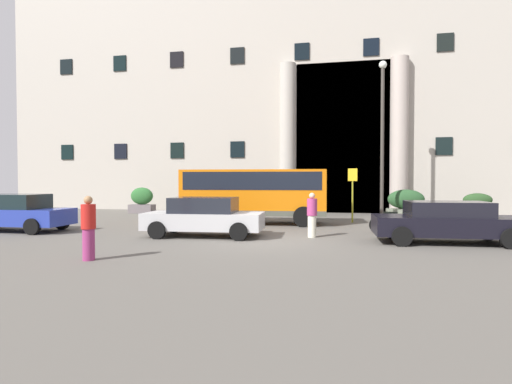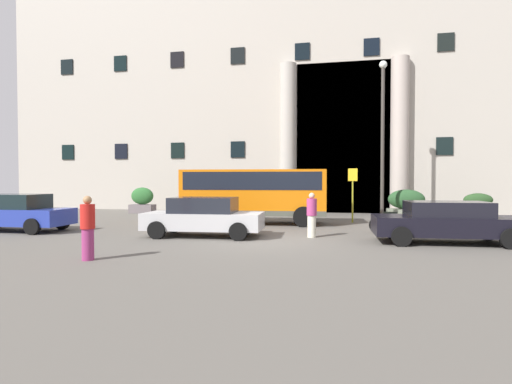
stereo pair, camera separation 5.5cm
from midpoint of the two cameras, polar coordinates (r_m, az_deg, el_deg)
The scene contains 15 objects.
ground_plane at distance 13.97m, azimuth 0.73°, elevation -7.02°, with size 80.00×64.00×0.12m, color #5A5650.
office_building_facade at distance 31.97m, azimuth 7.12°, elevation 14.63°, with size 42.26×9.77×18.53m.
orange_minibus at distance 19.50m, azimuth -0.31°, elevation 0.11°, with size 6.79×3.04×2.53m.
bus_stop_sign at distance 20.54m, azimuth 13.03°, elevation 0.39°, with size 0.44×0.08×2.61m.
hedge_planter_entrance_left at distance 25.27m, azimuth 28.05°, elevation -1.73°, with size 1.53×0.78×1.35m.
hedge_planter_west at distance 26.84m, azimuth -15.43°, elevation -1.16°, with size 1.53×0.74×1.60m.
hedge_planter_far_east at distance 24.25m, azimuth 19.82°, elevation -1.55°, with size 2.03×1.00×1.54m.
parked_compact_extra at distance 19.28m, azimuth -30.42°, elevation -2.43°, with size 4.60×2.09×1.49m.
white_taxi_kerbside at distance 14.77m, azimuth 24.62°, elevation -3.71°, with size 4.65×2.19×1.35m.
parked_sedan_far at distance 15.18m, azimuth -7.25°, elevation -3.36°, with size 4.34×2.17×1.42m.
motorcycle_near_kerb at distance 17.79m, azimuth -6.61°, elevation -3.49°, with size 2.05×0.71×0.89m.
motorcycle_far_end at distance 16.88m, azimuth 18.34°, elevation -3.84°, with size 1.96×0.55×0.89m.
pedestrian_man_red_shirt at distance 11.41m, azimuth -22.12°, elevation -4.60°, with size 0.36×0.36×1.64m.
pedestrian_child_trailing at distance 14.95m, azimuth 7.58°, elevation -3.16°, with size 0.36×0.36×1.59m.
lamppost_plaza_centre at distance 22.77m, azimuth 16.88°, elevation 8.36°, with size 0.40×0.40×8.22m.
Camera 1 is at (2.68, -13.55, 2.03)m, focal length 29.17 mm.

